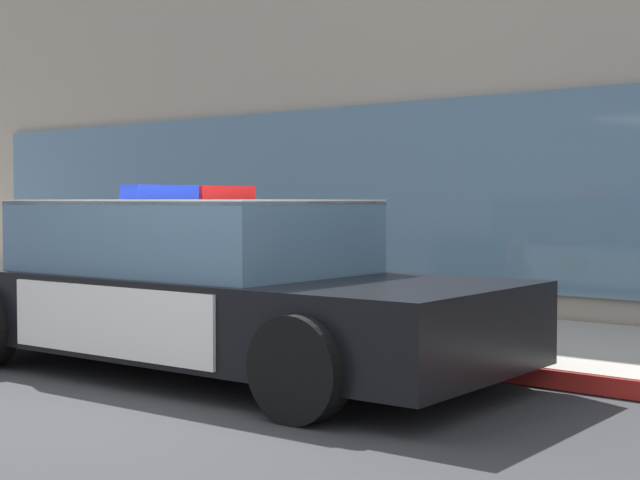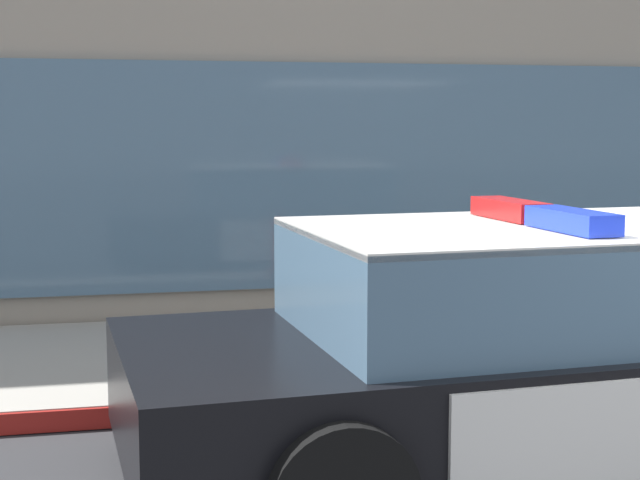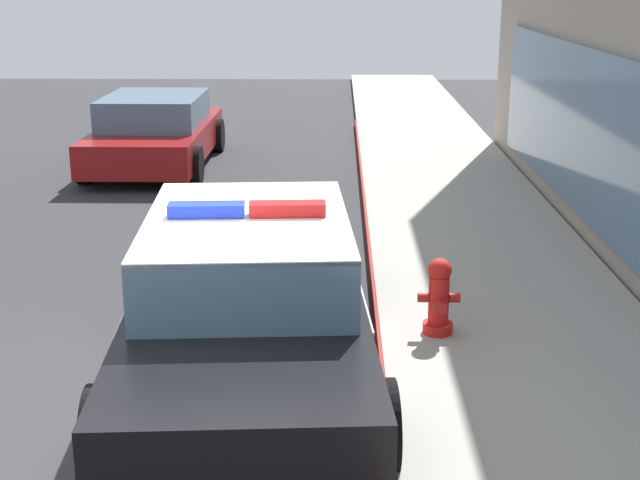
{
  "view_description": "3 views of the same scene",
  "coord_description": "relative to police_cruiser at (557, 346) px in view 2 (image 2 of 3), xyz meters",
  "views": [
    {
      "loc": [
        4.83,
        -4.42,
        1.39
      ],
      "look_at": [
        -1.12,
        2.42,
        1.0
      ],
      "focal_mm": 54.5,
      "sensor_mm": 36.0,
      "label": 1
    },
    {
      "loc": [
        -3.41,
        -4.12,
        1.95
      ],
      "look_at": [
        -1.98,
        2.38,
        1.13
      ],
      "focal_mm": 53.84,
      "sensor_mm": 36.0,
      "label": 2
    },
    {
      "loc": [
        6.42,
        1.58,
        3.38
      ],
      "look_at": [
        -1.54,
        1.42,
        1.04
      ],
      "focal_mm": 51.02,
      "sensor_mm": 36.0,
      "label": 3
    }
  ],
  "objects": [
    {
      "name": "sidewalk",
      "position": [
        0.94,
        2.51,
        -0.61
      ],
      "size": [
        48.0,
        2.68,
        0.15
      ],
      "primitive_type": "cube",
      "color": "#A39E93",
      "rests_on": "ground"
    },
    {
      "name": "police_cruiser",
      "position": [
        0.0,
        0.0,
        0.0
      ],
      "size": [
        5.15,
        2.41,
        1.49
      ],
      "rotation": [
        0.0,
        0.0,
        0.07
      ],
      "color": "black",
      "rests_on": "ground"
    },
    {
      "name": "fire_hydrant",
      "position": [
        -0.55,
        1.71,
        -0.18
      ],
      "size": [
        0.34,
        0.39,
        0.73
      ],
      "color": "red",
      "rests_on": "sidewalk"
    },
    {
      "name": "curb_red_paint",
      "position": [
        0.94,
        1.16,
        -0.61
      ],
      "size": [
        28.8,
        0.04,
        0.14
      ],
      "primitive_type": "cube",
      "color": "maroon",
      "rests_on": "ground"
    }
  ]
}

